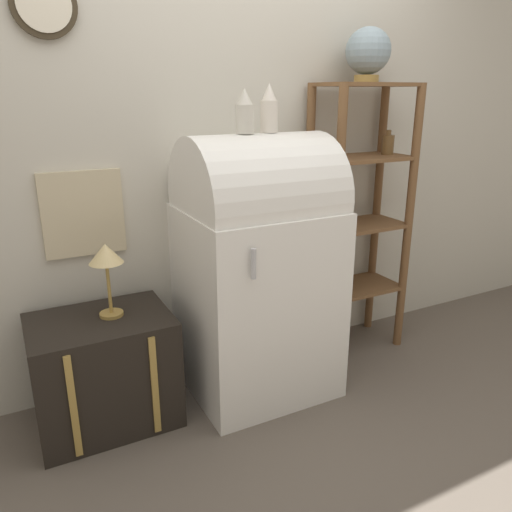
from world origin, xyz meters
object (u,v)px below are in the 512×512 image
object	(u,v)px
refrigerator	(257,265)
vase_center	(269,110)
vase_left	(245,113)
desk_lamp	(106,259)
suitcase_trunk	(104,371)
globe	(368,52)

from	to	relation	value
refrigerator	vase_center	world-z (taller)	vase_center
vase_left	vase_center	size ratio (longest dim) A/B	0.89
vase_center	desk_lamp	xyz separation A→B (m)	(-0.81, 0.05, -0.64)
suitcase_trunk	globe	world-z (taller)	globe
suitcase_trunk	desk_lamp	bearing A→B (deg)	10.72
globe	desk_lamp	world-z (taller)	globe
vase_left	suitcase_trunk	bearing A→B (deg)	175.42
refrigerator	vase_center	distance (m)	0.77
vase_left	globe	bearing A→B (deg)	10.88
desk_lamp	suitcase_trunk	bearing A→B (deg)	-169.28
refrigerator	globe	size ratio (longest dim) A/B	4.77
suitcase_trunk	globe	size ratio (longest dim) A/B	2.26
globe	desk_lamp	xyz separation A→B (m)	(-1.50, -0.09, -0.93)
refrigerator	globe	bearing A→B (deg)	11.43
refrigerator	suitcase_trunk	bearing A→B (deg)	176.23
suitcase_trunk	vase_center	distance (m)	1.48
suitcase_trunk	vase_left	xyz separation A→B (m)	(0.73, -0.06, 1.18)
refrigerator	desk_lamp	size ratio (longest dim) A/B	3.87
refrigerator	desk_lamp	distance (m)	0.75
vase_center	globe	bearing A→B (deg)	11.70
suitcase_trunk	desk_lamp	xyz separation A→B (m)	(0.06, 0.01, 0.55)
globe	vase_left	xyz separation A→B (m)	(-0.82, -0.16, -0.30)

